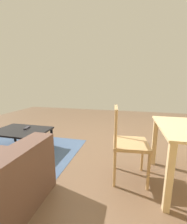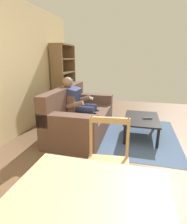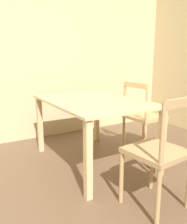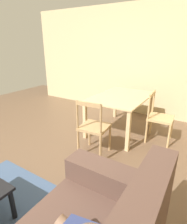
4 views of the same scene
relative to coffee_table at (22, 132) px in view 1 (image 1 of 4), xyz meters
name	(u,v)px [view 1 (image 1 of 4)]	position (x,y,z in m)	size (l,w,h in m)	color
ground_plane	(84,150)	(-1.09, -0.24, -0.34)	(8.07, 8.07, 0.00)	brown
coffee_table	(22,132)	(0.00, 0.00, 0.00)	(0.94, 0.64, 0.38)	black
tv_remote	(27,128)	(-0.03, -0.10, 0.06)	(0.05, 0.17, 0.02)	#2D2D38
dining_chair_facing_couch	(128,144)	(-1.87, 0.34, 0.13)	(0.46, 0.46, 0.93)	tan
area_rug	(24,149)	(0.00, 0.00, -0.33)	(2.00, 1.40, 0.01)	#3D5170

